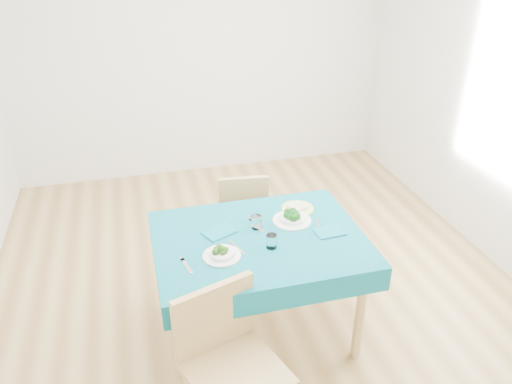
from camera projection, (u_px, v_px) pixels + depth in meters
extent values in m
cube|color=olive|center=(256.00, 290.00, 3.85)|extent=(4.00, 4.50, 0.02)
cube|color=silver|center=(200.00, 49.00, 5.12)|extent=(4.00, 0.02, 2.70)
cube|color=#0A5E6E|center=(259.00, 286.00, 3.28)|extent=(1.30, 0.99, 0.76)
cube|color=tan|center=(235.00, 351.00, 2.51)|extent=(0.61, 0.64, 1.17)
cube|color=tan|center=(241.00, 212.00, 3.96)|extent=(0.41, 0.44, 0.93)
cube|color=silver|center=(187.00, 266.00, 2.84)|extent=(0.06, 0.16, 0.00)
cube|color=silver|center=(237.00, 247.00, 3.01)|extent=(0.08, 0.19, 0.00)
cube|color=silver|center=(257.00, 225.00, 3.23)|extent=(0.06, 0.18, 0.00)
cube|color=silver|center=(319.00, 228.00, 3.20)|extent=(0.08, 0.23, 0.00)
cube|color=#0E6A79|center=(219.00, 232.00, 3.15)|extent=(0.24, 0.21, 0.01)
cube|color=#0E6A79|center=(330.00, 232.00, 3.16)|extent=(0.19, 0.14, 0.01)
cylinder|color=white|center=(257.00, 222.00, 3.19)|extent=(0.07, 0.07, 0.09)
cylinder|color=white|center=(272.00, 241.00, 2.99)|extent=(0.07, 0.07, 0.09)
cylinder|color=#D4DE6C|center=(297.00, 209.00, 3.41)|extent=(0.22, 0.22, 0.01)
cube|color=beige|center=(298.00, 207.00, 3.41)|extent=(0.13, 0.13, 0.02)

